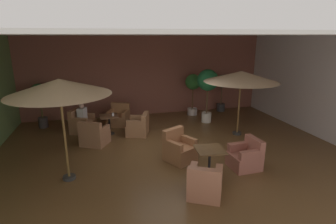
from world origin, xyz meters
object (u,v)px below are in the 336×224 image
(cafe_table_front_right, at_px, (210,155))
(iced_drink_cup, at_px, (113,114))
(armchair_front_left_south, at_px, (82,124))
(armchair_front_right_south, at_px, (246,157))
(armchair_front_right_east, at_px, (205,184))
(patio_umbrella_tall_red, at_px, (59,87))
(armchair_front_left_east, at_px, (119,117))
(armchair_front_right_north, at_px, (179,149))
(cafe_table_front_left, at_px, (109,120))
(armchair_front_left_west, at_px, (94,136))
(potted_tree_right_corner, at_px, (208,84))
(patio_umbrella_center_beige, at_px, (241,77))
(potted_tree_left_corner, at_px, (193,86))
(patron_blue_shirt, at_px, (82,113))
(armchair_front_left_north, at_px, (139,127))
(potted_tree_mid_right, at_px, (222,87))
(potted_tree_mid_left, at_px, (40,97))

(cafe_table_front_right, relative_size, iced_drink_cup, 7.05)
(armchair_front_left_south, height_order, armchair_front_right_south, armchair_front_left_south)
(armchair_front_right_east, xyz_separation_m, patio_umbrella_tall_red, (-3.04, 1.56, 2.04))
(armchair_front_left_east, relative_size, armchair_front_right_north, 1.00)
(cafe_table_front_left, xyz_separation_m, armchair_front_left_east, (0.42, 1.01, -0.22))
(armchair_front_left_south, xyz_separation_m, armchair_front_left_west, (0.46, -1.38, -0.01))
(armchair_front_right_south, distance_m, potted_tree_right_corner, 4.33)
(patio_umbrella_center_beige, relative_size, potted_tree_left_corner, 1.39)
(potted_tree_right_corner, xyz_separation_m, patron_blue_shirt, (-4.96, -0.03, -0.89))
(armchair_front_right_east, bearing_deg, iced_drink_cup, 110.87)
(cafe_table_front_left, bearing_deg, potted_tree_left_corner, 23.31)
(patio_umbrella_tall_red, bearing_deg, potted_tree_left_corner, 43.71)
(patron_blue_shirt, bearing_deg, armchair_front_right_east, -60.64)
(armchair_front_right_north, distance_m, potted_tree_left_corner, 4.89)
(potted_tree_right_corner, bearing_deg, armchair_front_left_north, -165.15)
(armchair_front_left_west, relative_size, potted_tree_mid_right, 0.60)
(cafe_table_front_right, height_order, potted_tree_left_corner, potted_tree_left_corner)
(armchair_front_right_north, relative_size, patio_umbrella_center_beige, 0.39)
(potted_tree_mid_right, bearing_deg, armchair_front_right_east, -117.70)
(cafe_table_front_right, height_order, armchair_front_right_south, armchair_front_right_south)
(armchair_front_left_west, height_order, patio_umbrella_center_beige, patio_umbrella_center_beige)
(armchair_front_left_south, relative_size, armchair_front_right_east, 1.02)
(armchair_front_right_south, height_order, potted_tree_left_corner, potted_tree_left_corner)
(armchair_front_left_east, bearing_deg, armchair_front_right_north, -68.93)
(patio_umbrella_center_beige, relative_size, potted_tree_right_corner, 1.17)
(armchair_front_left_east, height_order, patio_umbrella_tall_red, patio_umbrella_tall_red)
(potted_tree_mid_left, height_order, patron_blue_shirt, potted_tree_mid_left)
(armchair_front_right_north, relative_size, potted_tree_mid_left, 0.58)
(armchair_front_left_south, relative_size, potted_tree_mid_right, 0.58)
(patio_umbrella_center_beige, distance_m, patron_blue_shirt, 5.91)
(cafe_table_front_left, distance_m, iced_drink_cup, 0.27)
(armchair_front_left_east, relative_size, armchair_front_left_west, 0.98)
(cafe_table_front_left, bearing_deg, armchair_front_left_south, 156.36)
(armchair_front_left_west, xyz_separation_m, cafe_table_front_right, (2.93, -2.75, 0.22))
(armchair_front_left_north, height_order, patron_blue_shirt, patron_blue_shirt)
(cafe_table_front_left, height_order, armchair_front_left_south, armchair_front_left_south)
(armchair_front_left_north, distance_m, patio_umbrella_tall_red, 4.07)
(armchair_front_left_west, relative_size, patron_blue_shirt, 1.54)
(armchair_front_right_north, height_order, potted_tree_right_corner, potted_tree_right_corner)
(armchair_front_left_north, distance_m, potted_tree_mid_left, 4.04)
(armchair_front_left_south, height_order, armchair_front_right_north, armchair_front_right_north)
(potted_tree_mid_right, bearing_deg, potted_tree_right_corner, -132.72)
(armchair_front_left_east, distance_m, patio_umbrella_center_beige, 5.03)
(armchair_front_right_east, bearing_deg, patio_umbrella_tall_red, 152.80)
(potted_tree_mid_left, bearing_deg, patio_umbrella_tall_red, -72.98)
(cafe_table_front_left, bearing_deg, patio_umbrella_tall_red, -110.38)
(iced_drink_cup, bearing_deg, armchair_front_left_south, 156.91)
(potted_tree_right_corner, bearing_deg, patron_blue_shirt, -179.60)
(cafe_table_front_right, relative_size, patio_umbrella_center_beige, 0.30)
(potted_tree_left_corner, relative_size, iced_drink_cup, 17.00)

